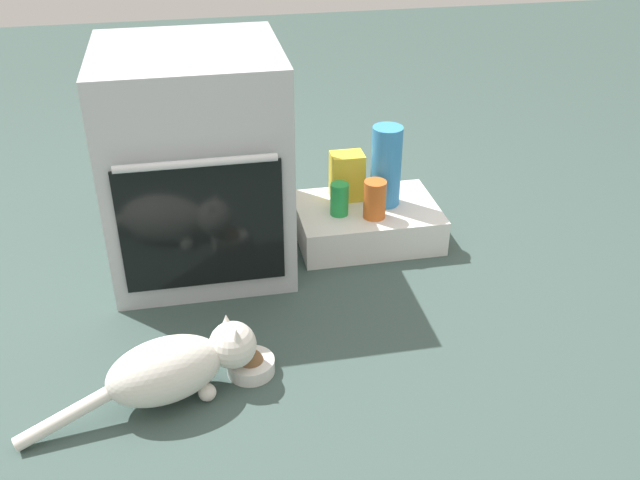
% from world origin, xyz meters
% --- Properties ---
extents(ground, '(8.00, 8.00, 0.00)m').
position_xyz_m(ground, '(0.00, 0.00, 0.00)').
color(ground, '#384C47').
extents(oven, '(0.59, 0.61, 0.76)m').
position_xyz_m(oven, '(0.04, 0.40, 0.38)').
color(oven, '#B7BABF').
rests_on(oven, ground).
extents(pantry_cabinet, '(0.52, 0.37, 0.13)m').
position_xyz_m(pantry_cabinet, '(0.65, 0.43, 0.07)').
color(pantry_cabinet, white).
rests_on(pantry_cabinet, ground).
extents(food_bowl, '(0.14, 0.14, 0.08)m').
position_xyz_m(food_bowl, '(0.14, -0.25, 0.03)').
color(food_bowl, white).
rests_on(food_bowl, ground).
extents(cat, '(0.64, 0.26, 0.20)m').
position_xyz_m(cat, '(-0.07, -0.31, 0.10)').
color(cat, silver).
rests_on(cat, ground).
extents(water_bottle, '(0.11, 0.11, 0.30)m').
position_xyz_m(water_bottle, '(0.72, 0.44, 0.28)').
color(water_bottle, '#388CD1').
rests_on(water_bottle, pantry_cabinet).
extents(soda_can, '(0.07, 0.07, 0.12)m').
position_xyz_m(soda_can, '(0.53, 0.39, 0.19)').
color(soda_can, green).
rests_on(soda_can, pantry_cabinet).
extents(snack_bag, '(0.12, 0.09, 0.18)m').
position_xyz_m(snack_bag, '(0.59, 0.51, 0.22)').
color(snack_bag, yellow).
rests_on(snack_bag, pantry_cabinet).
extents(sauce_jar, '(0.08, 0.08, 0.14)m').
position_xyz_m(sauce_jar, '(0.65, 0.35, 0.20)').
color(sauce_jar, '#D16023').
rests_on(sauce_jar, pantry_cabinet).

